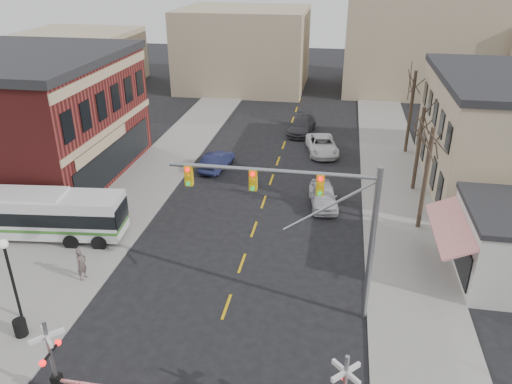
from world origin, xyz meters
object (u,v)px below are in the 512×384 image
(rr_crossing_west, at_px, (63,365))
(pedestrian_near, at_px, (82,264))
(pedestrian_far, at_px, (102,215))
(car_c, at_px, (322,145))
(trash_bin, at_px, (20,328))
(car_b, at_px, (217,161))
(car_a, at_px, (323,196))
(traffic_signal_mast, at_px, (315,210))
(street_lamp, at_px, (8,263))
(transit_bus, at_px, (31,214))
(car_d, at_px, (302,126))

(rr_crossing_west, xyz_separation_m, pedestrian_near, (-3.41, 7.75, -0.94))
(pedestrian_far, bearing_deg, car_c, 12.54)
(trash_bin, distance_m, pedestrian_far, 10.29)
(car_b, xyz_separation_m, pedestrian_far, (-4.91, -10.93, 0.24))
(car_a, bearing_deg, rr_crossing_west, -124.10)
(traffic_signal_mast, relative_size, street_lamp, 2.18)
(rr_crossing_west, relative_size, pedestrian_far, 3.33)
(transit_bus, xyz_separation_m, car_b, (8.61, 12.74, -0.96))
(transit_bus, height_order, car_a, transit_bus)
(car_a, bearing_deg, car_c, 84.62)
(car_d, height_order, pedestrian_near, pedestrian_near)
(trash_bin, xyz_separation_m, car_d, (10.22, 31.58, 0.22))
(transit_bus, relative_size, trash_bin, 14.02)
(rr_crossing_west, height_order, car_b, rr_crossing_west)
(car_a, distance_m, car_c, 10.42)
(traffic_signal_mast, bearing_deg, car_d, 95.96)
(rr_crossing_west, xyz_separation_m, pedestrian_far, (-4.92, 13.35, -1.01))
(pedestrian_far, bearing_deg, rr_crossing_west, -107.66)
(rr_crossing_west, relative_size, street_lamp, 1.29)
(traffic_signal_mast, xyz_separation_m, pedestrian_near, (-12.38, 0.52, -4.68))
(traffic_signal_mast, bearing_deg, car_c, 91.48)
(car_a, bearing_deg, car_b, 141.25)
(car_c, distance_m, pedestrian_near, 24.72)
(trash_bin, distance_m, car_d, 33.20)
(street_lamp, xyz_separation_m, car_d, (11.01, 30.39, -2.47))
(street_lamp, relative_size, car_b, 1.00)
(transit_bus, relative_size, pedestrian_far, 6.94)
(car_b, distance_m, pedestrian_near, 16.87)
(car_d, relative_size, pedestrian_near, 2.87)
(trash_bin, xyz_separation_m, car_c, (12.52, 26.38, 0.20))
(car_b, height_order, pedestrian_far, pedestrian_far)
(rr_crossing_west, relative_size, car_a, 1.26)
(car_c, bearing_deg, traffic_signal_mast, -99.93)
(trash_bin, bearing_deg, pedestrian_near, 81.31)
(car_a, bearing_deg, pedestrian_near, -146.47)
(street_lamp, bearing_deg, pedestrian_near, 66.63)
(transit_bus, height_order, rr_crossing_west, rr_crossing_west)
(traffic_signal_mast, distance_m, pedestrian_near, 13.24)
(street_lamp, distance_m, car_a, 20.47)
(traffic_signal_mast, distance_m, trash_bin, 14.67)
(traffic_signal_mast, bearing_deg, car_b, 117.78)
(car_d, bearing_deg, car_b, -112.79)
(rr_crossing_west, relative_size, car_c, 1.06)
(traffic_signal_mast, bearing_deg, street_lamp, -167.99)
(car_a, xyz_separation_m, car_b, (-9.03, 5.20, -0.04))
(car_c, bearing_deg, street_lamp, -129.24)
(transit_bus, xyz_separation_m, car_c, (17.02, 17.94, -0.94))
(car_c, bearing_deg, pedestrian_near, -129.93)
(car_a, relative_size, car_d, 0.85)
(car_b, bearing_deg, car_c, -138.29)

